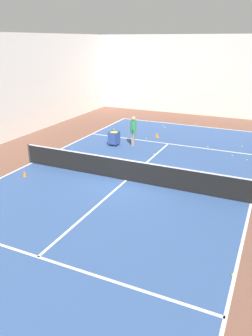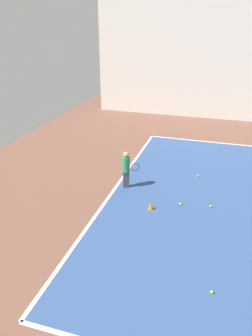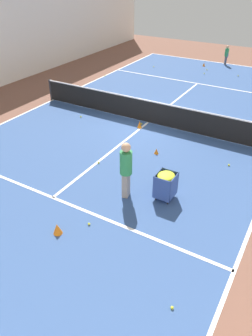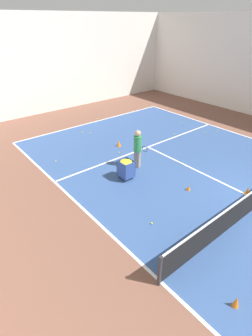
{
  "view_description": "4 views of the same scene",
  "coord_description": "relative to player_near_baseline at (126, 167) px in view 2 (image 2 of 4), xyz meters",
  "views": [
    {
      "loc": [
        5.85,
        -12.66,
        6.12
      ],
      "look_at": [
        0.0,
        0.0,
        0.62
      ],
      "focal_mm": 35.0,
      "sensor_mm": 36.0,
      "label": 1
    },
    {
      "loc": [
        9.1,
        -8.34,
        5.19
      ],
      "look_at": [
        -0.22,
        -11.2,
        0.7
      ],
      "focal_mm": 35.0,
      "sensor_mm": 36.0,
      "label": 2
    },
    {
      "loc": [
        -5.94,
        12.03,
        6.12
      ],
      "look_at": [
        -1.87,
        5.1,
        1.0
      ],
      "focal_mm": 35.0,
      "sensor_mm": 36.0,
      "label": 3
    },
    {
      "loc": [
        -9.1,
        -2.91,
        6.12
      ],
      "look_at": [
        -2.94,
        4.62,
        0.52
      ],
      "focal_mm": 28.0,
      "sensor_mm": 36.0,
      "label": 4
    }
  ],
  "objects": [
    {
      "name": "tennis_ball_8",
      "position": [
        -1.47,
        2.24,
        -0.69
      ],
      "size": [
        0.07,
        0.07,
        0.07
      ],
      "primitive_type": "sphere",
      "color": "yellow",
      "rests_on": "ground"
    },
    {
      "name": "line_baseline_near",
      "position": [
        0.22,
        -0.33,
        -0.72
      ],
      "size": [
        11.02,
        0.1,
        0.0
      ],
      "primitive_type": "cube",
      "color": "white",
      "rests_on": "ground"
    },
    {
      "name": "tennis_ball_6",
      "position": [
        3.96,
        3.06,
        -0.69
      ],
      "size": [
        0.07,
        0.07,
        0.07
      ],
      "primitive_type": "sphere",
      "color": "yellow",
      "rests_on": "ground"
    },
    {
      "name": "tennis_ball_11",
      "position": [
        0.51,
        2.81,
        -0.69
      ],
      "size": [
        0.07,
        0.07,
        0.07
      ],
      "primitive_type": "sphere",
      "color": "yellow",
      "rests_on": "ground"
    },
    {
      "name": "tennis_ball_14",
      "position": [
        0.64,
        1.92,
        -0.69
      ],
      "size": [
        0.07,
        0.07,
        0.07
      ],
      "primitive_type": "sphere",
      "color": "yellow",
      "rests_on": "ground"
    },
    {
      "name": "training_cone_4",
      "position": [
        1.14,
        1.11,
        -0.6
      ],
      "size": [
        0.17,
        0.17,
        0.25
      ],
      "primitive_type": "cone",
      "color": "orange",
      "rests_on": "ground"
    },
    {
      "name": "player_near_baseline",
      "position": [
        0.0,
        0.0,
        0.0
      ],
      "size": [
        0.4,
        0.56,
        1.27
      ],
      "rotation": [
        0.0,
        0.0,
        1.98
      ],
      "color": "#4C4C56",
      "rests_on": "ground"
    }
  ]
}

